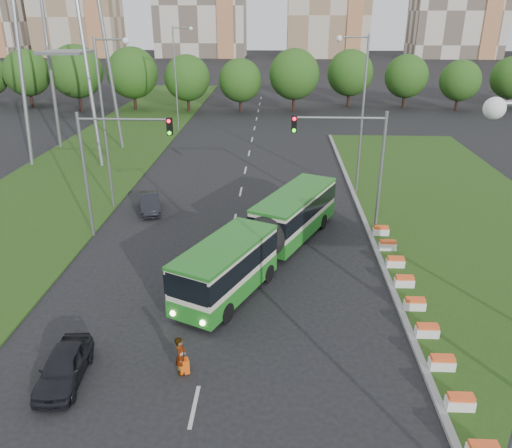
{
  "coord_description": "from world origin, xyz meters",
  "views": [
    {
      "loc": [
        -0.09,
        -20.2,
        13.46
      ],
      "look_at": [
        -1.2,
        5.25,
        2.6
      ],
      "focal_mm": 35.0,
      "sensor_mm": 36.0,
      "label": 1
    }
  ],
  "objects_px": {
    "traffic_mast_left": "(109,156)",
    "car_left_far": "(150,203)",
    "traffic_mast_median": "(356,155)",
    "pedestrian": "(181,356)",
    "car_left_near": "(64,367)",
    "shopping_trolley": "(184,366)",
    "articulated_bus": "(262,235)"
  },
  "relations": [
    {
      "from": "traffic_mast_left",
      "to": "pedestrian",
      "type": "distance_m",
      "value": 15.39
    },
    {
      "from": "articulated_bus",
      "to": "car_left_far",
      "type": "bearing_deg",
      "value": 163.86
    },
    {
      "from": "traffic_mast_median",
      "to": "shopping_trolley",
      "type": "height_order",
      "value": "traffic_mast_median"
    },
    {
      "from": "articulated_bus",
      "to": "shopping_trolley",
      "type": "bearing_deg",
      "value": -80.03
    },
    {
      "from": "car_left_far",
      "to": "pedestrian",
      "type": "height_order",
      "value": "pedestrian"
    },
    {
      "from": "articulated_bus",
      "to": "traffic_mast_median",
      "type": "bearing_deg",
      "value": 60.94
    },
    {
      "from": "car_left_near",
      "to": "pedestrian",
      "type": "distance_m",
      "value": 4.56
    },
    {
      "from": "shopping_trolley",
      "to": "car_left_far",
      "type": "bearing_deg",
      "value": 83.78
    },
    {
      "from": "articulated_bus",
      "to": "car_left_near",
      "type": "distance_m",
      "value": 13.08
    },
    {
      "from": "traffic_mast_median",
      "to": "articulated_bus",
      "type": "bearing_deg",
      "value": -144.53
    },
    {
      "from": "traffic_mast_median",
      "to": "shopping_trolley",
      "type": "bearing_deg",
      "value": -120.94
    },
    {
      "from": "traffic_mast_left",
      "to": "shopping_trolley",
      "type": "distance_m",
      "value": 15.57
    },
    {
      "from": "traffic_mast_median",
      "to": "car_left_near",
      "type": "relative_size",
      "value": 2.09
    },
    {
      "from": "traffic_mast_median",
      "to": "traffic_mast_left",
      "type": "distance_m",
      "value": 15.19
    },
    {
      "from": "articulated_bus",
      "to": "car_left_near",
      "type": "bearing_deg",
      "value": -99.21
    },
    {
      "from": "car_left_far",
      "to": "traffic_mast_left",
      "type": "bearing_deg",
      "value": -119.6
    },
    {
      "from": "traffic_mast_median",
      "to": "car_left_near",
      "type": "distance_m",
      "value": 20.29
    },
    {
      "from": "traffic_mast_left",
      "to": "pedestrian",
      "type": "height_order",
      "value": "traffic_mast_left"
    },
    {
      "from": "articulated_bus",
      "to": "car_left_near",
      "type": "height_order",
      "value": "articulated_bus"
    },
    {
      "from": "articulated_bus",
      "to": "car_left_far",
      "type": "relative_size",
      "value": 4.07
    },
    {
      "from": "traffic_mast_left",
      "to": "car_left_far",
      "type": "relative_size",
      "value": 2.05
    },
    {
      "from": "shopping_trolley",
      "to": "car_left_near",
      "type": "bearing_deg",
      "value": 163.96
    },
    {
      "from": "car_left_far",
      "to": "shopping_trolley",
      "type": "relative_size",
      "value": 6.09
    },
    {
      "from": "pedestrian",
      "to": "car_left_near",
      "type": "bearing_deg",
      "value": 101.47
    },
    {
      "from": "articulated_bus",
      "to": "pedestrian",
      "type": "bearing_deg",
      "value": -80.54
    },
    {
      "from": "traffic_mast_left",
      "to": "pedestrian",
      "type": "xyz_separation_m",
      "value": [
        6.58,
        -13.16,
        -4.5
      ]
    },
    {
      "from": "car_left_far",
      "to": "car_left_near",
      "type": "bearing_deg",
      "value": -102.75
    },
    {
      "from": "car_left_near",
      "to": "shopping_trolley",
      "type": "xyz_separation_m",
      "value": [
        4.62,
        0.64,
        -0.33
      ]
    },
    {
      "from": "traffic_mast_median",
      "to": "pedestrian",
      "type": "bearing_deg",
      "value": -121.2
    },
    {
      "from": "car_left_near",
      "to": "car_left_far",
      "type": "xyz_separation_m",
      "value": [
        -0.98,
        18.19,
        -0.01
      ]
    },
    {
      "from": "articulated_bus",
      "to": "car_left_far",
      "type": "height_order",
      "value": "articulated_bus"
    },
    {
      "from": "articulated_bus",
      "to": "car_left_far",
      "type": "distance_m",
      "value": 11.28
    }
  ]
}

